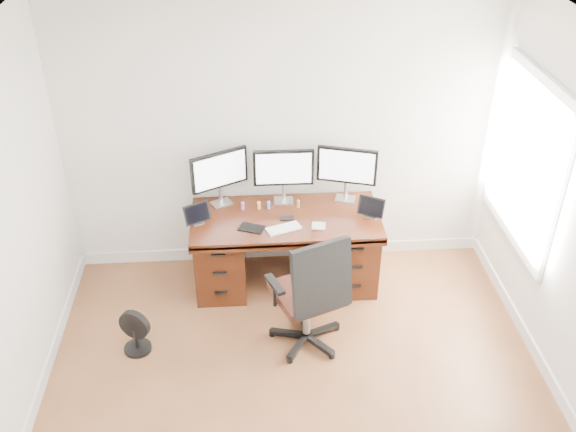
{
  "coord_description": "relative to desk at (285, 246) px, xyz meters",
  "views": [
    {
      "loc": [
        -0.32,
        -3.04,
        3.87
      ],
      "look_at": [
        0.0,
        1.5,
        0.95
      ],
      "focal_mm": 40.0,
      "sensor_mm": 36.0,
      "label": 1
    }
  ],
  "objects": [
    {
      "name": "monitor_left",
      "position": [
        -0.58,
        0.24,
        0.68
      ],
      "size": [
        0.5,
        0.28,
        0.53
      ],
      "rotation": [
        0.0,
        0.0,
        0.48
      ],
      "color": "silver",
      "rests_on": "desk"
    },
    {
      "name": "floor_fan",
      "position": [
        -1.31,
        -0.84,
        -0.21
      ],
      "size": [
        0.27,
        0.23,
        0.39
      ],
      "rotation": [
        0.0,
        0.0,
        -0.41
      ],
      "color": "black",
      "rests_on": "ground"
    },
    {
      "name": "tablet_left",
      "position": [
        -0.78,
        -0.08,
        0.43
      ],
      "size": [
        0.24,
        0.17,
        0.19
      ],
      "rotation": [
        0.0,
        0.0,
        0.48
      ],
      "color": "silver",
      "rests_on": "desk"
    },
    {
      "name": "figurine_blue",
      "position": [
        -0.15,
        0.12,
        0.39
      ],
      "size": [
        0.03,
        0.03,
        0.08
      ],
      "color": "#4E74E7",
      "rests_on": "desk"
    },
    {
      "name": "office_chair",
      "position": [
        0.14,
        -0.88,
        -0.03
      ],
      "size": [
        0.78,
        0.78,
        1.13
      ],
      "rotation": [
        0.0,
        0.0,
        0.38
      ],
      "color": "black",
      "rests_on": "ground"
    },
    {
      "name": "drawing_tablet",
      "position": [
        -0.31,
        -0.2,
        0.35
      ],
      "size": [
        0.25,
        0.21,
        0.01
      ],
      "primitive_type": "cube",
      "rotation": [
        0.0,
        0.0,
        -0.39
      ],
      "color": "black",
      "rests_on": "desk"
    },
    {
      "name": "monitor_right",
      "position": [
        0.58,
        0.24,
        0.68
      ],
      "size": [
        0.54,
        0.19,
        0.53
      ],
      "rotation": [
        0.0,
        0.0,
        -0.3
      ],
      "color": "silver",
      "rests_on": "desk"
    },
    {
      "name": "figurine_brown",
      "position": [
        0.13,
        0.12,
        0.39
      ],
      "size": [
        0.03,
        0.03,
        0.08
      ],
      "color": "#995E39",
      "rests_on": "desk"
    },
    {
      "name": "desk",
      "position": [
        0.0,
        0.0,
        0.0
      ],
      "size": [
        1.7,
        0.8,
        0.75
      ],
      "color": "#3B180B",
      "rests_on": "ground"
    },
    {
      "name": "back_wall",
      "position": [
        0.0,
        0.42,
        0.95
      ],
      "size": [
        4.0,
        0.1,
        2.7
      ],
      "primitive_type": "cube",
      "color": "white",
      "rests_on": "ground"
    },
    {
      "name": "phone",
      "position": [
        0.01,
        -0.06,
        0.35
      ],
      "size": [
        0.13,
        0.07,
        0.01
      ],
      "primitive_type": "cube",
      "rotation": [
        0.0,
        0.0,
        -0.01
      ],
      "color": "black",
      "rests_on": "desk"
    },
    {
      "name": "figurine_purple",
      "position": [
        -0.38,
        0.12,
        0.39
      ],
      "size": [
        0.03,
        0.03,
        0.08
      ],
      "color": "#935ACB",
      "rests_on": "desk"
    },
    {
      "name": "tablet_right",
      "position": [
        0.76,
        -0.08,
        0.43
      ],
      "size": [
        0.24,
        0.18,
        0.19
      ],
      "rotation": [
        0.0,
        0.0,
        -0.51
      ],
      "color": "silver",
      "rests_on": "desk"
    },
    {
      "name": "trackpad",
      "position": [
        0.28,
        -0.21,
        0.35
      ],
      "size": [
        0.14,
        0.14,
        0.01
      ],
      "primitive_type": "cube",
      "rotation": [
        0.0,
        0.0,
        -0.17
      ],
      "color": "silver",
      "rests_on": "desk"
    },
    {
      "name": "figurine_orange",
      "position": [
        -0.23,
        0.12,
        0.39
      ],
      "size": [
        0.03,
        0.03,
        0.08
      ],
      "color": "#F2B245",
      "rests_on": "desk"
    },
    {
      "name": "monitor_center",
      "position": [
        -0.0,
        0.24,
        0.68
      ],
      "size": [
        0.55,
        0.14,
        0.53
      ],
      "rotation": [
        0.0,
        0.0,
        -0.01
      ],
      "color": "silver",
      "rests_on": "desk"
    },
    {
      "name": "keyboard",
      "position": [
        -0.03,
        -0.23,
        0.36
      ],
      "size": [
        0.33,
        0.22,
        0.01
      ],
      "primitive_type": "cube",
      "rotation": [
        0.0,
        0.0,
        0.35
      ],
      "color": "white",
      "rests_on": "desk"
    }
  ]
}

